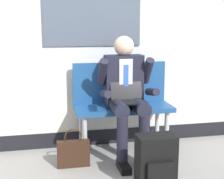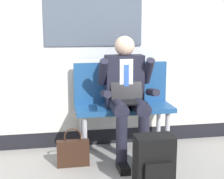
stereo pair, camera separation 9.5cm
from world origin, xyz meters
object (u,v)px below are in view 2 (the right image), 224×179
person_seated (127,93)px  handbag (73,152)px  bench_with_person (123,100)px  backpack (154,163)px

person_seated → handbag: bearing=-166.1°
handbag → bench_with_person: bearing=31.0°
bench_with_person → backpack: bearing=-85.5°
person_seated → bench_with_person: bearing=90.0°
backpack → handbag: backpack is taller
backpack → handbag: (-0.65, 0.59, -0.09)m
bench_with_person → person_seated: size_ratio=0.82×
person_seated → backpack: bearing=-84.2°
person_seated → backpack: size_ratio=2.70×
bench_with_person → backpack: 1.00m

